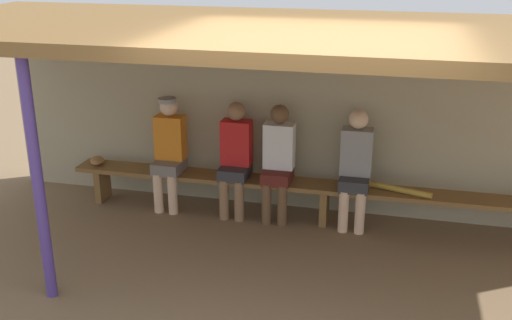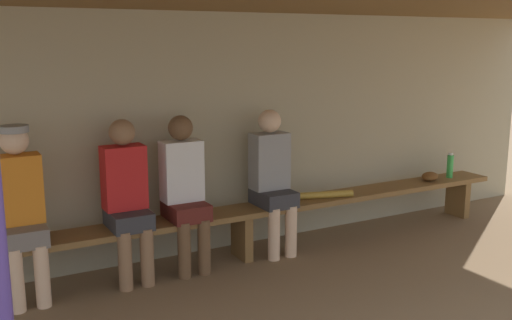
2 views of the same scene
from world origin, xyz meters
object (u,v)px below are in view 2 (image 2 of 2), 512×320
Objects in this scene: player_leftmost at (20,206)px; baseball_glove_tan at (430,176)px; player_in_blue at (272,176)px; baseball_bat at (309,196)px; player_near_post at (127,194)px; bench at (242,217)px; water_bottle_blue at (450,166)px; player_middle at (184,187)px.

player_leftmost reaches higher than baseball_glove_tan.
baseball_bat is at bearing -0.44° from player_in_blue.
player_leftmost is at bearing 179.97° from player_near_post.
player_leftmost is at bearing 179.89° from bench.
bench is 21.73× the size of water_bottle_blue.
player_middle is at bearing -33.43° from baseball_glove_tan.
water_bottle_blue is at bearing -0.07° from bench.
bench is 0.64m from player_middle.
player_leftmost is 1.52× the size of baseball_bat.
player_in_blue is (0.32, 0.00, 0.34)m from bench.
player_in_blue is 1.00× the size of player_near_post.
player_leftmost reaches higher than baseball_bat.
player_leftmost reaches higher than player_middle.
bench is 25.00× the size of baseball_glove_tan.
player_leftmost is at bearing 179.99° from player_in_blue.
player_near_post is at bearing -0.03° from player_leftmost.
player_in_blue is at bearing -33.46° from baseball_glove_tan.
bench is at bearing -0.32° from player_middle.
player_leftmost is 1.01× the size of player_near_post.
water_bottle_blue is at bearing -0.08° from player_leftmost.
bench is 4.49× the size of player_middle.
water_bottle_blue is 1.87m from baseball_bat.
player_near_post reaches higher than baseball_bat.
water_bottle_blue is at bearing -0.11° from player_middle.
baseball_bat is at bearing 179.91° from water_bottle_blue.
player_near_post is at bearing 180.00° from player_middle.
baseball_glove_tan is 0.27× the size of baseball_bat.
baseball_bat is at bearing -0.08° from player_leftmost.
player_middle is 1.31m from player_leftmost.
water_bottle_blue is 0.30m from baseball_glove_tan.
baseball_bat reaches higher than bench.
player_in_blue is 1.37m from player_near_post.
baseball_glove_tan is (1.98, -0.00, -0.22)m from player_in_blue.
player_near_post reaches higher than baseball_glove_tan.
water_bottle_blue is 0.31× the size of baseball_bat.
water_bottle_blue is at bearing -0.10° from player_near_post.
player_near_post is (-1.04, 0.00, 0.34)m from bench.
water_bottle_blue is (2.59, -0.00, 0.21)m from bench.
player_in_blue is at bearing 179.85° from water_bottle_blue.
baseball_bat is (0.40, -0.00, -0.24)m from player_in_blue.
player_middle is at bearing 180.00° from player_in_blue.
player_middle and player_in_blue have the same top height.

